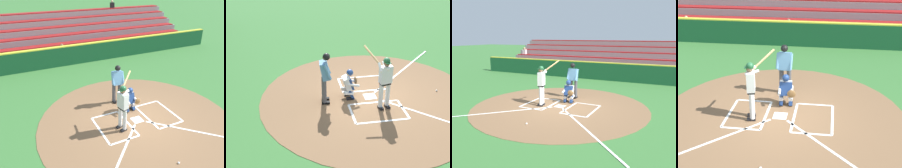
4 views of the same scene
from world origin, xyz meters
The scene contains 9 objects.
ground_plane centered at (0.00, 0.00, 0.00)m, with size 120.00×120.00×0.00m, color #387033.
dirt_circle centered at (0.00, 0.00, 0.01)m, with size 8.00×8.00×0.01m, color brown.
home_plate_and_chalk centered at (0.00, 0.88, 0.01)m, with size 7.93×4.91×0.01m.
batter centered at (0.82, 0.24, 1.10)m, with size 0.85×0.86×2.13m.
catcher centered at (-0.09, -0.77, 0.59)m, with size 0.62×0.61×1.13m.
plate_umpire centered at (0.09, -1.66, 1.08)m, with size 0.60×0.45×1.86m.
baseball centered at (0.06, 2.60, 0.04)m, with size 0.07×0.07×0.07m, color white.
backstop_wall centered at (0.00, -7.50, 0.65)m, with size 22.00×0.36×1.31m.
bleacher_stand centered at (0.00, -11.33, 1.00)m, with size 20.00×5.10×3.45m.
Camera 4 is at (-1.48, 8.57, 5.06)m, focal length 50.45 mm.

